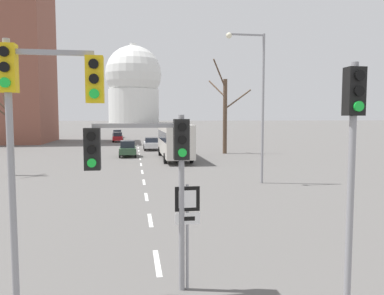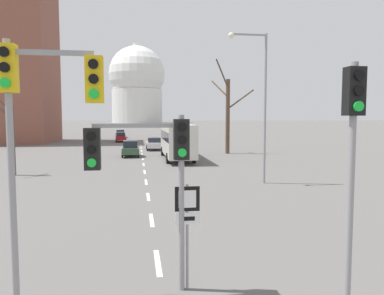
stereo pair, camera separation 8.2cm
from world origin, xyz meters
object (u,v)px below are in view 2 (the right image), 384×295
object	(u,v)px
street_lamp_right	(259,93)
sedan_far_left	(121,137)
traffic_signal_near_right	(352,143)
city_bus	(177,139)
sedan_near_left	(121,134)
sedan_near_right	(154,144)
traffic_signal_near_left	(38,109)
route_sign_post	(187,218)
traffic_signal_centre_tall	(150,159)
sedan_mid_centre	(130,149)

from	to	relation	value
street_lamp_right	sedan_far_left	world-z (taller)	street_lamp_right
traffic_signal_near_right	city_bus	xyz separation A→B (m)	(-0.35, 29.73, -1.62)
sedan_near_left	sedan_near_right	world-z (taller)	sedan_near_left
traffic_signal_near_left	sedan_near_right	distance (m)	39.78
sedan_near_right	route_sign_post	bearing A→B (deg)	-91.44
route_sign_post	traffic_signal_near_left	bearing A→B (deg)	-167.01
traffic_signal_near_left	city_bus	bearing A→B (deg)	78.34
route_sign_post	street_lamp_right	distance (m)	15.67
traffic_signal_near_right	sedan_near_left	size ratio (longest dim) A/B	1.17
traffic_signal_near_left	route_sign_post	bearing A→B (deg)	12.99
traffic_signal_centre_tall	sedan_near_left	distance (m)	68.30
route_sign_post	city_bus	size ratio (longest dim) A/B	0.24
route_sign_post	sedan_near_right	xyz separation A→B (m)	(0.97, 38.68, -0.95)
street_lamp_right	sedan_far_left	distance (m)	42.58
sedan_far_left	city_bus	world-z (taller)	city_bus
traffic_signal_near_right	sedan_near_right	distance (m)	40.66
sedan_near_right	sedan_mid_centre	world-z (taller)	sedan_mid_centre
route_sign_post	sedan_mid_centre	world-z (taller)	route_sign_post
sedan_far_left	city_bus	size ratio (longest dim) A/B	0.37
street_lamp_right	sedan_near_left	xyz separation A→B (m)	(-10.78, 54.37, -4.84)
street_lamp_right	city_bus	world-z (taller)	street_lamp_right
sedan_near_left	sedan_far_left	world-z (taller)	sedan_far_left
sedan_near_right	traffic_signal_centre_tall	bearing A→B (deg)	-92.75
route_sign_post	sedan_near_left	bearing A→B (deg)	93.71
sedan_far_left	city_bus	distance (m)	27.76
city_bus	traffic_signal_near_left	bearing A→B (deg)	-101.66
traffic_signal_centre_tall	sedan_near_left	bearing A→B (deg)	92.97
sedan_mid_centre	sedan_far_left	bearing A→B (deg)	94.67
sedan_near_left	sedan_far_left	size ratio (longest dim) A/B	1.13
traffic_signal_centre_tall	sedan_mid_centre	world-z (taller)	traffic_signal_centre_tall
sedan_near_left	sedan_near_right	bearing A→B (deg)	-79.63
traffic_signal_centre_tall	sedan_mid_centre	bearing A→B (deg)	91.78
traffic_signal_near_right	route_sign_post	xyz separation A→B (m)	(-3.10, 1.82, -1.90)
sedan_near_left	city_bus	size ratio (longest dim) A/B	0.42
sedan_mid_centre	sedan_far_left	size ratio (longest dim) A/B	0.98
traffic_signal_near_left	sedan_far_left	distance (m)	55.70
sedan_far_left	sedan_mid_centre	bearing A→B (deg)	-85.33
traffic_signal_centre_tall	street_lamp_right	xyz separation A→B (m)	(7.24, 13.79, 2.45)
sedan_near_right	sedan_mid_centre	size ratio (longest dim) A/B	1.10
route_sign_post	city_bus	xyz separation A→B (m)	(2.75, 27.91, 0.28)
traffic_signal_near_right	route_sign_post	bearing A→B (deg)	149.53
route_sign_post	sedan_near_right	world-z (taller)	route_sign_post
traffic_signal_near_left	sedan_mid_centre	bearing A→B (deg)	87.66
traffic_signal_centre_tall	sedan_near_left	world-z (taller)	traffic_signal_centre_tall
route_sign_post	sedan_far_left	xyz separation A→B (m)	(-3.79, 54.86, -0.94)
traffic_signal_near_left	route_sign_post	world-z (taller)	traffic_signal_near_left
sedan_mid_centre	sedan_far_left	world-z (taller)	sedan_mid_centre
route_sign_post	sedan_far_left	distance (m)	55.00
route_sign_post	sedan_near_right	distance (m)	38.70
route_sign_post	sedan_mid_centre	size ratio (longest dim) A/B	0.66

